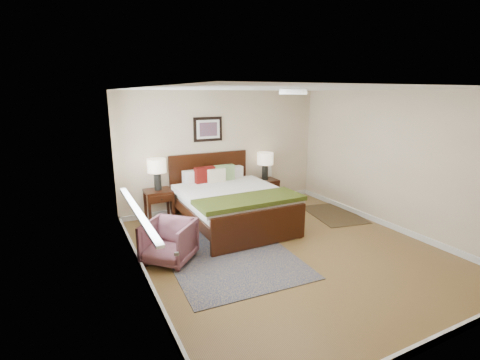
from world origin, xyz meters
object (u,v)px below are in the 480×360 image
Objects in this scene: lamp_right at (265,161)px; armchair at (169,242)px; rug_persian at (227,252)px; bed at (231,197)px; nightstand_right at (265,189)px; lamp_left at (157,168)px; nightstand_left at (159,196)px.

lamp_right reaches higher than armchair.
armchair is 0.27× the size of rug_persian.
bed is 3.25× the size of armchair.
rug_persian is at bearing 36.02° from armchair.
nightstand_right is at bearing 34.28° from bed.
bed is at bearing -37.44° from lamp_left.
lamp_right is at bearing 0.00° from lamp_left.
bed reaches higher than armchair.
nightstand_right is (2.41, 0.01, -0.15)m from nightstand_left.
lamp_left is at bearing 109.41° from rug_persian.
bed reaches higher than nightstand_right.
nightstand_left is at bearing -179.50° from lamp_right.
rug_persian is at bearing -73.42° from lamp_left.
lamp_right reaches higher than rug_persian.
lamp_left reaches higher than nightstand_left.
armchair is at bearing -146.28° from lamp_right.
nightstand_left reaches higher than rug_persian.
lamp_left is at bearing 142.56° from bed.
lamp_left is (-0.00, 0.02, 0.56)m from nightstand_left.
bed is at bearing 64.52° from rug_persian.
bed is 0.86× the size of rug_persian.
lamp_left is 2.41m from lamp_right.
bed is 1.55m from nightstand_right.
lamp_left is 1.98m from armchair.
bed is at bearing 76.65° from armchair.
lamp_left reaches higher than rug_persian.
bed is 1.32m from rug_persian.
nightstand_left reaches higher than nightstand_right.
bed reaches higher than rug_persian.
lamp_right is at bearing 0.50° from nightstand_left.
lamp_right is at bearing 77.50° from armchair.
bed is at bearing -145.33° from lamp_right.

